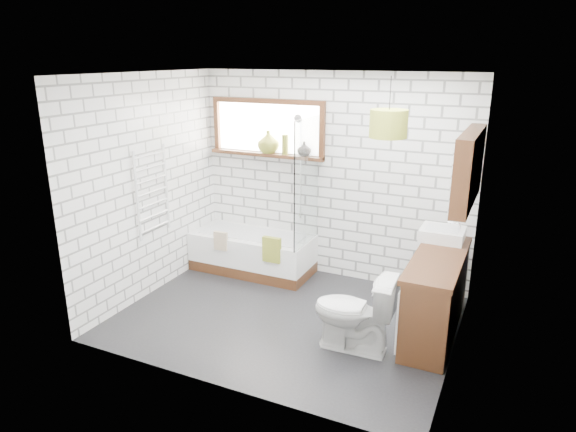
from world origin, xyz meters
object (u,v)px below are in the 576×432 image
at_px(toilet, 354,312).
at_px(pendant, 389,124).
at_px(bathtub, 253,252).
at_px(basin, 442,234).
at_px(vanity, 436,296).

distance_m(toilet, pendant, 1.74).
bearing_deg(toilet, bathtub, -127.75).
distance_m(bathtub, toilet, 2.15).
bearing_deg(bathtub, toilet, -35.13).
distance_m(basin, toilet, 1.36).
bearing_deg(bathtub, basin, -2.67).
relative_size(bathtub, basin, 3.50).
bearing_deg(pendant, basin, 63.32).
bearing_deg(pendant, bathtub, 153.31).
bearing_deg(basin, pendant, -116.68).
bearing_deg(pendant, toilet, -119.62).
height_order(basin, pendant, pendant).
relative_size(basin, toilet, 0.57).
relative_size(bathtub, vanity, 1.07).
height_order(vanity, pendant, pendant).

